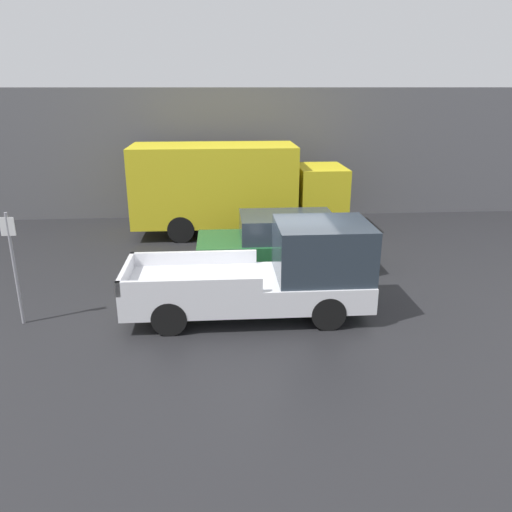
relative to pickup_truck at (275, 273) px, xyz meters
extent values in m
plane|color=#232326|center=(0.27, 0.96, -0.99)|extent=(60.00, 60.00, 0.00)
cube|color=#56565B|center=(0.27, 9.36, 1.50)|extent=(28.00, 0.15, 4.98)
cube|color=silver|center=(-0.64, 0.00, -0.36)|extent=(5.50, 1.95, 0.59)
cube|color=#28333D|center=(1.07, 0.00, 0.55)|extent=(2.09, 1.83, 1.23)
cube|color=silver|center=(-1.88, 0.93, 0.10)|extent=(3.03, 0.10, 0.32)
cube|color=silver|center=(-1.88, -0.93, 0.10)|extent=(3.03, 0.10, 0.32)
cube|color=silver|center=(-3.34, 0.00, 0.10)|extent=(0.10, 1.95, 0.32)
cylinder|color=black|center=(1.07, 0.86, -0.61)|extent=(0.76, 0.26, 0.76)
cylinder|color=black|center=(1.07, -0.86, -0.61)|extent=(0.76, 0.26, 0.76)
cylinder|color=black|center=(-2.35, 0.86, -0.61)|extent=(0.76, 0.26, 0.76)
cylinder|color=black|center=(-2.35, -0.86, -0.61)|extent=(0.76, 0.26, 0.76)
cube|color=#1E592D|center=(0.52, 3.04, -0.38)|extent=(4.81, 1.98, 0.61)
cube|color=#28333D|center=(0.67, 3.04, 0.26)|extent=(2.64, 1.74, 0.67)
cylinder|color=black|center=(2.01, 3.93, -0.63)|extent=(0.72, 0.22, 0.72)
cylinder|color=black|center=(2.01, 2.15, -0.63)|extent=(0.72, 0.22, 0.72)
cylinder|color=black|center=(-0.97, 3.93, -0.63)|extent=(0.72, 0.22, 0.72)
cylinder|color=black|center=(-0.97, 2.15, -0.63)|extent=(0.72, 0.22, 0.72)
cube|color=gold|center=(2.38, 6.87, 0.40)|extent=(1.63, 2.24, 1.92)
cube|color=gold|center=(-1.41, 6.87, 0.78)|extent=(5.64, 2.36, 2.70)
cylinder|color=black|center=(2.08, 7.92, -0.54)|extent=(0.90, 0.30, 0.90)
cylinder|color=black|center=(2.08, 5.83, -0.54)|extent=(0.90, 0.30, 0.90)
cylinder|color=black|center=(-2.56, 7.92, -0.54)|extent=(0.90, 0.30, 0.90)
cylinder|color=black|center=(-2.56, 5.83, -0.54)|extent=(0.90, 0.30, 0.90)
cylinder|color=gray|center=(-5.67, -0.10, 0.28)|extent=(0.07, 0.07, 2.55)
cube|color=silver|center=(-5.67, -0.12, 1.25)|extent=(0.30, 0.02, 0.40)
cube|color=red|center=(-0.67, 9.03, -0.49)|extent=(0.45, 0.40, 1.01)
camera|label=1|loc=(-1.21, -10.54, 4.04)|focal=35.00mm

